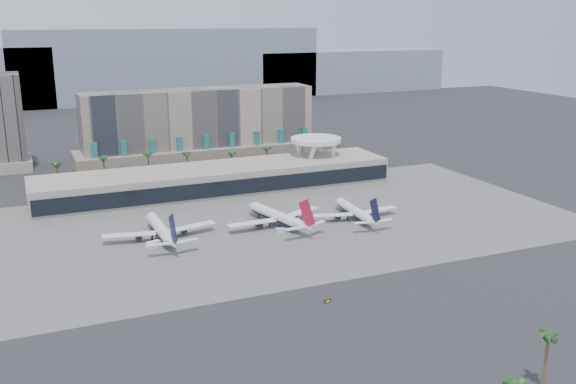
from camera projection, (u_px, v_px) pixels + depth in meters
name	position (u px, v px, depth m)	size (l,w,h in m)	color
ground	(316.00, 272.00, 210.69)	(900.00, 900.00, 0.00)	#232326
apron_pad	(258.00, 224.00, 259.46)	(260.00, 130.00, 0.06)	#5B5B59
mountain_ridge	(136.00, 70.00, 630.21)	(680.00, 60.00, 70.00)	gray
hotel	(200.00, 134.00, 364.73)	(140.00, 30.00, 42.00)	tan
terminal	(217.00, 178.00, 306.39)	(170.00, 32.50, 14.50)	#A7A293
saucer_structure	(316.00, 143.00, 329.52)	(26.00, 26.00, 21.89)	white
palm_row	(210.00, 155.00, 339.17)	(157.80, 2.80, 13.10)	brown
airliner_left	(161.00, 229.00, 240.72)	(43.44, 44.69, 15.43)	white
airliner_centre	(278.00, 216.00, 256.47)	(42.58, 44.21, 15.52)	white
airliner_right	(355.00, 212.00, 264.04)	(39.30, 40.51, 13.98)	white
service_vehicle_a	(153.00, 245.00, 232.48)	(4.97, 2.43, 2.43)	silver
service_vehicle_b	(281.00, 231.00, 248.80)	(3.47, 1.98, 1.78)	silver
taxiway_sign	(328.00, 301.00, 188.16)	(2.17, 0.79, 0.98)	black
near_palm_b	(548.00, 342.00, 142.04)	(6.00, 6.00, 14.31)	brown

